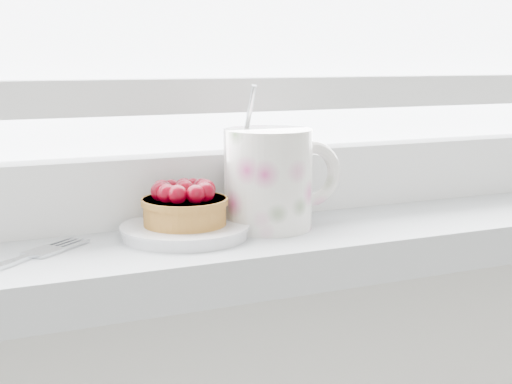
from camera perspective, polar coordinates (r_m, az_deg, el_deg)
saucer at (r=0.68m, az=-5.69°, el=-3.09°), size 0.12×0.12×0.01m
raspberry_tart at (r=0.68m, az=-5.73°, el=-0.98°), size 0.08×0.08×0.04m
floral_mug at (r=0.71m, az=1.22°, el=1.24°), size 0.13×0.09×0.14m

